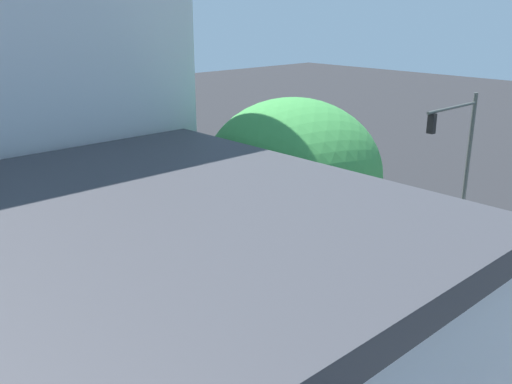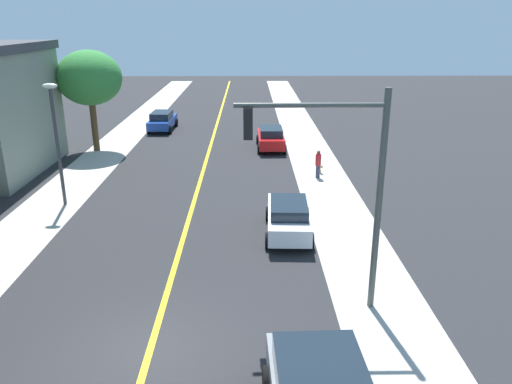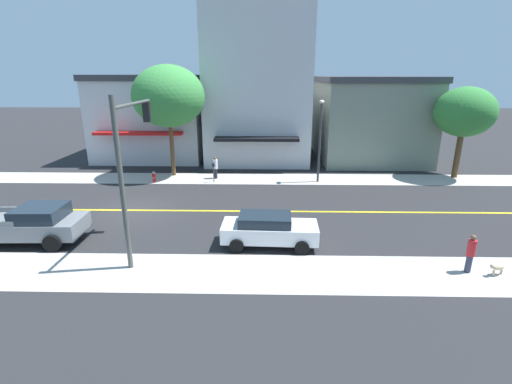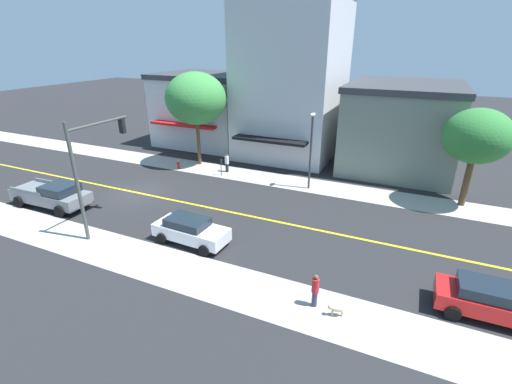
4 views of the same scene
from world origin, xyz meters
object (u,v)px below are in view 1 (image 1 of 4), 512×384
Objects in this scene: small_dog at (269,164)px; white_sedan_right_curb at (348,195)px; street_lamp at (144,167)px; pedestrian_red_shirt at (277,160)px; traffic_light_mast at (458,145)px; pedestrian_white_shirt at (241,281)px; fire_hydrant at (350,327)px; street_tree_left_near at (20,114)px; blue_sedan_left_curb at (40,153)px; parking_meter at (261,271)px; red_sedan_right_curb at (189,149)px; street_tree_right_corner at (292,174)px.

white_sedan_right_curb is at bearing -34.23° from small_dog.
street_lamp reaches higher than pedestrian_red_shirt.
pedestrian_white_shirt is at bearing -8.14° from traffic_light_mast.
traffic_light_mast reaches higher than small_dog.
fire_hydrant reaches higher than small_dog.
traffic_light_mast reaches higher than street_lamp.
pedestrian_white_shirt reaches higher than white_sedan_right_curb.
pedestrian_white_shirt is at bearing -95.24° from street_lamp.
street_tree_left_near is 18.83m from pedestrian_white_shirt.
pedestrian_red_shirt is 2.26× the size of small_dog.
pedestrian_white_shirt is at bearing 103.90° from fire_hydrant.
small_dog is (0.23, 1.01, -0.50)m from pedestrian_red_shirt.
pedestrian_red_shirt is at bearing -138.52° from blue_sedan_left_curb.
pedestrian_red_shirt is (14.50, -6.53, -4.06)m from street_tree_left_near.
pedestrian_red_shirt is (12.68, 11.84, -0.09)m from parking_meter.
parking_meter is 0.33× the size of red_sedan_right_curb.
traffic_light_mast is (13.17, -20.15, -0.41)m from street_tree_left_near.
street_lamp is 3.65× the size of pedestrian_red_shirt.
street_lamp is at bearing 68.68° from pedestrian_red_shirt.
red_sedan_right_curb is at bearing -125.14° from blue_sedan_left_curb.
street_tree_left_near reaches higher than pedestrian_white_shirt.
white_sedan_right_curb is (12.31, 7.32, -5.23)m from street_tree_right_corner.
street_lamp is 17.79m from blue_sedan_left_curb.
white_sedan_right_curb is 6.23× the size of small_dog.
street_tree_right_corner is 5.77× the size of parking_meter.
fire_hydrant is 0.12× the size of traffic_light_mast.
parking_meter is 11.10m from white_sedan_right_curb.
pedestrian_white_shirt is 18.97m from small_dog.
street_tree_right_corner is at bearing 174.57° from blue_sedan_left_curb.
red_sedan_right_curb is 7.21m from pedestrian_red_shirt.
pedestrian_red_shirt is at bearing -97.25° from pedestrian_white_shirt.
street_tree_left_near is 4.04× the size of pedestrian_white_shirt.
street_tree_left_near reaches higher than fire_hydrant.
small_dog is at bearing -95.39° from pedestrian_white_shirt.
blue_sedan_left_curb is (3.49, 6.72, -4.13)m from street_tree_left_near.
red_sedan_right_curb is 0.97× the size of white_sedan_right_curb.
street_tree_right_corner is at bearing 7.02° from traffic_light_mast.
traffic_light_mast reaches higher than pedestrian_white_shirt.
traffic_light_mast is 1.55× the size of white_sedan_right_curb.
street_tree_right_corner is 21.74m from pedestrian_red_shirt.
street_lamp reaches higher than fire_hydrant.
street_tree_right_corner reaches higher than small_dog.
pedestrian_white_shirt reaches higher than small_dog.
street_tree_right_corner reaches higher than white_sedan_right_curb.
fire_hydrant is 4.43m from parking_meter.
street_tree_left_near is 16.38m from small_dog.
fire_hydrant is (1.87, -22.77, -4.51)m from street_tree_left_near.
blue_sedan_left_curb is 2.86× the size of pedestrian_red_shirt.
red_sedan_right_curb is 14.74m from white_sedan_right_curb.
parking_meter is 0.31× the size of blue_sedan_left_curb.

